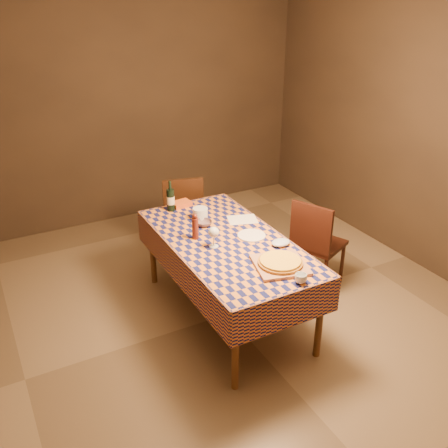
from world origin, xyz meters
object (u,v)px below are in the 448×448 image
object	(u,v)px
bowl	(204,223)
wine_bottle	(171,200)
white_plate	(252,236)
chair_right	(315,241)
chair_far	(182,211)
cutting_board	(280,265)
pizza	(280,262)
dining_table	(227,248)

from	to	relation	value
bowl	wine_bottle	distance (m)	0.47
white_plate	chair_right	world-z (taller)	chair_right
wine_bottle	white_plate	size ratio (longest dim) A/B	1.25
bowl	chair_right	size ratio (longest dim) A/B	0.16
bowl	chair_far	distance (m)	0.94
cutting_board	pizza	bearing A→B (deg)	0.00
wine_bottle	chair_far	size ratio (longest dim) A/B	0.32
dining_table	chair_right	size ratio (longest dim) A/B	1.98
dining_table	bowl	world-z (taller)	bowl
pizza	white_plate	xyz separation A→B (m)	(0.07, 0.54, -0.03)
dining_table	chair_far	bearing A→B (deg)	84.32
wine_bottle	chair_right	bearing A→B (deg)	-34.55
cutting_board	bowl	xyz separation A→B (m)	(-0.20, 0.92, 0.01)
chair_far	wine_bottle	bearing A→B (deg)	-124.50
dining_table	white_plate	size ratio (longest dim) A/B	7.64
pizza	white_plate	world-z (taller)	pizza
cutting_board	chair_far	world-z (taller)	chair_far
dining_table	pizza	xyz separation A→B (m)	(0.15, -0.58, 0.12)
cutting_board	pizza	xyz separation A→B (m)	(0.00, 0.00, 0.03)
wine_bottle	bowl	bearing A→B (deg)	-73.82
dining_table	chair_far	distance (m)	1.24
pizza	wine_bottle	size ratio (longest dim) A/B	1.50
cutting_board	white_plate	xyz separation A→B (m)	(0.07, 0.54, -0.01)
pizza	bowl	distance (m)	0.94
white_plate	chair_right	bearing A→B (deg)	3.14
cutting_board	white_plate	bearing A→B (deg)	82.87
cutting_board	chair_right	xyz separation A→B (m)	(0.81, 0.58, -0.26)
white_plate	chair_far	world-z (taller)	chair_far
chair_right	pizza	bearing A→B (deg)	-144.55
bowl	chair_right	xyz separation A→B (m)	(1.01, -0.34, -0.27)
bowl	wine_bottle	world-z (taller)	wine_bottle
bowl	cutting_board	bearing A→B (deg)	-77.52
wine_bottle	chair_right	distance (m)	1.43
cutting_board	bowl	distance (m)	0.94
chair_right	wine_bottle	bearing A→B (deg)	145.45
cutting_board	wine_bottle	size ratio (longest dim) A/B	1.28
cutting_board	chair_far	distance (m)	1.82
dining_table	white_plate	bearing A→B (deg)	-10.03
wine_bottle	chair_far	xyz separation A→B (m)	(0.30, 0.44, -0.36)
dining_table	cutting_board	distance (m)	0.60
chair_far	bowl	bearing A→B (deg)	-100.95
white_plate	chair_far	bearing A→B (deg)	94.50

